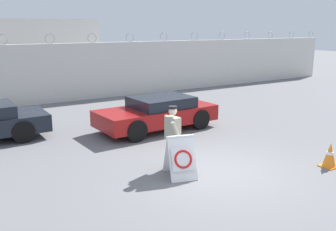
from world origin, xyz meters
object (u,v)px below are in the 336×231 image
object	(u,v)px
barricade_sign	(181,157)
security_guard	(173,135)
parked_car_rear_sedan	(157,113)
traffic_cone_near	(330,155)

from	to	relation	value
barricade_sign	security_guard	xyz separation A→B (m)	(0.12, 0.56, 0.39)
parked_car_rear_sedan	barricade_sign	bearing A→B (deg)	64.04
security_guard	parked_car_rear_sedan	xyz separation A→B (m)	(1.59, 3.50, -0.30)
barricade_sign	security_guard	distance (m)	0.69
barricade_sign	traffic_cone_near	bearing A→B (deg)	-6.61
barricade_sign	parked_car_rear_sedan	distance (m)	4.40
security_guard	parked_car_rear_sedan	size ratio (longest dim) A/B	0.38
security_guard	parked_car_rear_sedan	world-z (taller)	security_guard
parked_car_rear_sedan	traffic_cone_near	bearing A→B (deg)	106.34
traffic_cone_near	parked_car_rear_sedan	world-z (taller)	parked_car_rear_sedan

